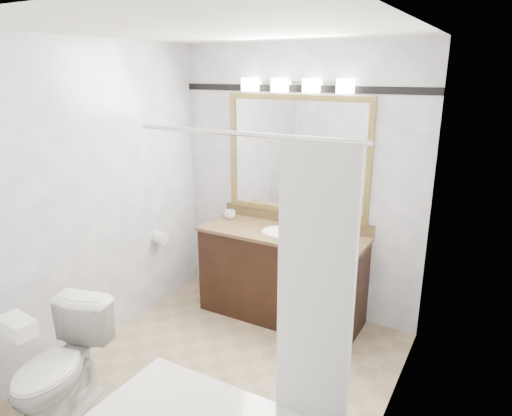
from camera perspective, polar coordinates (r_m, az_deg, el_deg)
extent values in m
cube|color=tan|center=(3.77, -4.23, -20.04)|extent=(2.40, 2.60, 0.01)
cube|color=white|center=(3.03, -5.31, 21.53)|extent=(2.40, 2.60, 0.01)
cube|color=white|center=(4.28, 5.12, 3.19)|extent=(2.40, 0.01, 2.50)
cube|color=white|center=(2.31, -23.46, -10.44)|extent=(2.40, 0.01, 2.50)
cube|color=white|center=(3.96, -19.33, 1.18)|extent=(0.01, 2.60, 2.50)
cube|color=white|center=(2.73, 16.86, -5.49)|extent=(0.01, 2.60, 2.50)
cube|color=black|center=(4.31, 3.20, -8.52)|extent=(1.50, 0.55, 0.82)
cube|color=olive|center=(4.15, 3.30, -3.21)|extent=(1.53, 0.58, 0.03)
cube|color=olive|center=(4.36, 4.89, -1.34)|extent=(1.53, 0.03, 0.10)
ellipsoid|color=white|center=(4.15, 3.30, -3.40)|extent=(0.44, 0.34, 0.14)
cube|color=olive|center=(4.14, 5.25, 13.59)|extent=(1.40, 0.04, 0.05)
cube|color=olive|center=(4.33, 4.88, -0.42)|extent=(1.40, 0.04, 0.05)
cube|color=olive|center=(4.52, -2.80, 7.20)|extent=(0.05, 0.04, 1.00)
cube|color=olive|center=(3.98, 13.97, 5.41)|extent=(0.05, 0.04, 1.00)
cube|color=white|center=(4.21, 5.09, 6.44)|extent=(1.30, 0.01, 1.00)
cube|color=silver|center=(4.13, 5.24, 15.32)|extent=(0.90, 0.05, 0.03)
cube|color=white|center=(4.29, -0.73, 15.17)|extent=(0.12, 0.12, 0.12)
cube|color=white|center=(4.15, 2.98, 15.09)|extent=(0.12, 0.12, 0.12)
cube|color=white|center=(4.03, 6.94, 14.94)|extent=(0.12, 0.12, 0.12)
cube|color=white|center=(3.92, 11.12, 14.71)|extent=(0.12, 0.12, 0.12)
cube|color=black|center=(4.15, 5.36, 14.63)|extent=(2.40, 0.01, 0.06)
cylinder|color=silver|center=(2.30, -1.65, 9.25)|extent=(1.30, 0.02, 0.02)
cube|color=white|center=(2.34, 7.37, -10.69)|extent=(0.40, 0.04, 1.55)
cylinder|color=white|center=(4.52, -11.84, -3.64)|extent=(0.11, 0.12, 0.12)
imported|color=white|center=(3.43, -23.33, -17.82)|extent=(0.59, 0.82, 0.76)
cube|color=white|center=(3.11, -27.67, -12.97)|extent=(0.26, 0.16, 0.10)
cylinder|color=black|center=(3.89, 8.93, -4.40)|extent=(0.17, 0.17, 0.02)
cylinder|color=black|center=(3.89, 9.47, -2.51)|extent=(0.14, 0.14, 0.24)
sphere|color=black|center=(3.85, 9.56, -0.81)|extent=(0.15, 0.15, 0.15)
cube|color=black|center=(3.81, 8.91, -1.66)|extent=(0.11, 0.11, 0.05)
cylinder|color=silver|center=(3.86, 8.79, -4.09)|extent=(0.06, 0.06, 0.06)
imported|color=white|center=(4.50, -3.27, -0.83)|extent=(0.12, 0.12, 0.08)
imported|color=white|center=(4.35, 3.26, -1.35)|extent=(0.05, 0.05, 0.10)
imported|color=white|center=(4.29, 5.14, -1.71)|extent=(0.08, 0.08, 0.09)
cube|color=beige|center=(4.21, 4.87, -2.51)|extent=(0.10, 0.08, 0.03)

